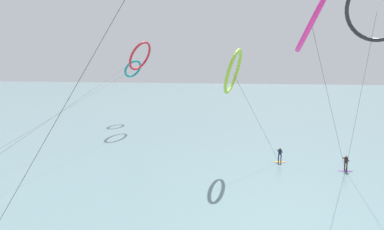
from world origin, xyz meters
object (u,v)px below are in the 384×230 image
Objects in this scene: surfer_violet at (346,164)px; kite_magenta at (312,22)px; surfer_amber at (280,156)px; kite_charcoal at (377,10)px; kite_lime at (233,71)px; kite_teal at (133,69)px; kite_crimson at (140,56)px.

kite_magenta is at bearing -55.52° from surfer_violet.
surfer_amber is 0.10× the size of kite_charcoal.
surfer_violet is 0.11× the size of kite_magenta.
kite_magenta is 9.62m from kite_charcoal.
kite_magenta is 13.61m from kite_lime.
kite_magenta is at bearing -66.23° from surfer_amber.
surfer_amber is at bearing 125.02° from kite_lime.
kite_lime is 0.25× the size of kite_teal.
kite_crimson reaches higher than kite_teal.
kite_charcoal is (6.54, -7.36, 14.44)m from surfer_amber.
kite_crimson is 39.04m from kite_magenta.
kite_magenta is 1.22× the size of kite_lime.
kite_charcoal reaches higher than kite_crimson.
surfer_amber is at bearing -172.95° from kite_magenta.
surfer_violet is at bearing 159.86° from kite_magenta.
surfer_amber is at bearing -7.56° from kite_charcoal.
kite_lime is (17.17, -19.70, -2.27)m from kite_crimson.
surfer_amber is 11.08m from kite_lime.
surfer_violet is 15.38m from kite_charcoal.
kite_charcoal reaches higher than kite_lime.
kite_charcoal reaches higher than surfer_violet.
surfer_amber is 0.13× the size of kite_lime.
surfer_amber is 36.99m from kite_teal.
kite_magenta reaches higher than surfer_amber.
surfer_amber is 0.04× the size of kite_crimson.
kite_crimson is at bearing -131.42° from kite_lime.
kite_teal reaches higher than surfer_amber.
kite_charcoal is 0.36× the size of kite_teal.
surfer_violet is 14.97m from kite_lime.
surfer_amber is 0.03× the size of kite_teal.
kite_magenta is at bearing 62.67° from kite_teal.
kite_lime is 34.18m from kite_teal.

